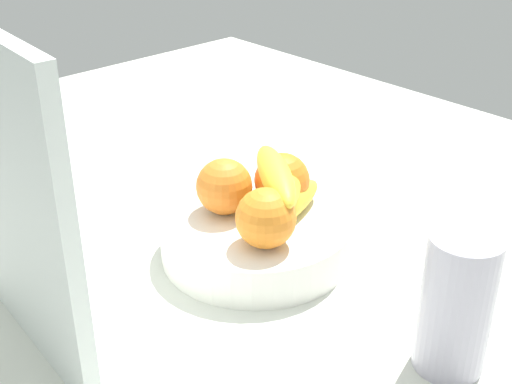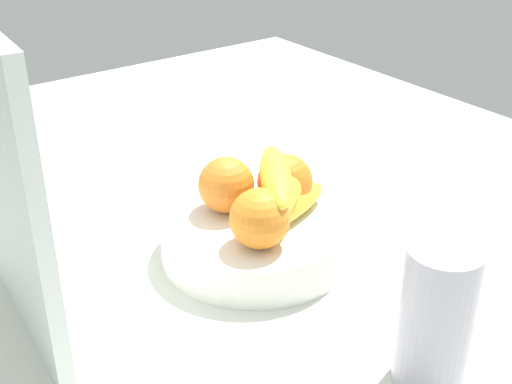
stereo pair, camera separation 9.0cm
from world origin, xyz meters
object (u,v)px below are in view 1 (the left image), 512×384
at_px(orange_front_right, 266,218).
at_px(thermos_tumbler, 456,304).
at_px(fruit_bowl, 256,236).
at_px(cutting_board, 14,200).
at_px(orange_front_left, 224,186).
at_px(orange_center, 282,181).
at_px(banana_bunch, 282,192).

bearing_deg(orange_front_right, thermos_tumbler, -171.26).
distance_m(fruit_bowl, cutting_board, 0.34).
height_order(cutting_board, thermos_tumbler, cutting_board).
height_order(orange_front_left, orange_center, same).
bearing_deg(banana_bunch, thermos_tumbler, 176.00).
distance_m(banana_bunch, cutting_board, 0.34).
xyz_separation_m(fruit_bowl, banana_bunch, (-0.03, -0.02, 0.07)).
distance_m(orange_front_left, banana_bunch, 0.08).
xyz_separation_m(orange_front_right, orange_center, (0.06, -0.09, 0.00)).
xyz_separation_m(orange_front_left, banana_bunch, (-0.07, -0.04, 0.00)).
xyz_separation_m(fruit_bowl, orange_front_left, (0.04, 0.02, 0.07)).
height_order(fruit_bowl, orange_front_right, orange_front_right).
relative_size(cutting_board, thermos_tumbler, 2.23).
bearing_deg(thermos_tumbler, orange_front_right, 8.74).
bearing_deg(thermos_tumbler, cutting_board, 41.82).
distance_m(cutting_board, thermos_tumbler, 0.47).
distance_m(orange_front_left, thermos_tumbler, 0.35).
bearing_deg(banana_bunch, orange_front_left, 29.75).
xyz_separation_m(orange_front_left, thermos_tumbler, (-0.35, -0.02, -0.01)).
xyz_separation_m(orange_front_right, banana_bunch, (0.03, -0.06, 0.00)).
bearing_deg(cutting_board, orange_front_left, -84.79).
relative_size(orange_front_right, orange_center, 1.00).
relative_size(orange_front_right, banana_bunch, 0.44).
xyz_separation_m(orange_front_left, orange_center, (-0.04, -0.07, 0.00)).
bearing_deg(cutting_board, thermos_tumbler, -133.98).
bearing_deg(thermos_tumbler, banana_bunch, -4.00).
relative_size(orange_front_left, thermos_tumbler, 0.47).
distance_m(fruit_bowl, thermos_tumbler, 0.31).
relative_size(orange_front_left, orange_front_right, 1.00).
bearing_deg(orange_center, cutting_board, 84.38).
distance_m(orange_front_right, cutting_board, 0.30).
bearing_deg(banana_bunch, orange_center, -44.76).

